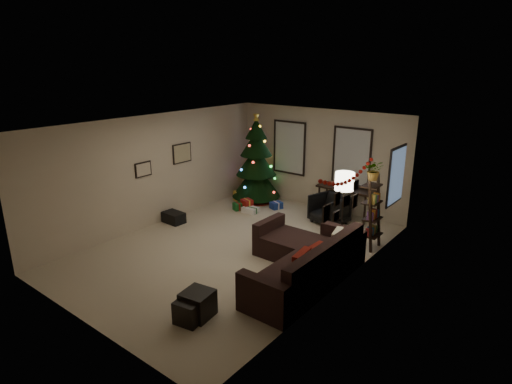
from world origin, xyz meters
TOP-DOWN VIEW (x-y plane):
  - floor at (0.00, 0.00)m, footprint 7.00×7.00m
  - ceiling at (0.00, 0.00)m, footprint 7.00×7.00m
  - wall_back at (0.00, 3.50)m, footprint 5.00×0.00m
  - wall_front at (0.00, -3.50)m, footprint 5.00×0.00m
  - wall_left at (-2.50, 0.00)m, footprint 0.00×7.00m
  - wall_right at (2.50, 0.00)m, footprint 0.00×7.00m
  - window_back_left at (-0.95, 3.47)m, footprint 1.05×0.06m
  - window_back_right at (0.95, 3.47)m, footprint 1.05×0.06m
  - window_right_wall at (2.47, 2.55)m, footprint 0.06×0.90m
  - christmas_tree at (-1.68, 2.89)m, footprint 1.39×1.39m
  - presents at (-1.40, 2.23)m, footprint 1.50×1.01m
  - sofa at (1.82, -0.16)m, footprint 2.00×2.90m
  - pillow_red_a at (2.21, -0.87)m, footprint 0.19×0.50m
  - pillow_red_b at (2.21, -0.42)m, footprint 0.13×0.42m
  - pillow_cream at (2.21, 0.39)m, footprint 0.23×0.46m
  - ottoman_near at (1.19, -2.29)m, footprint 0.52×0.52m
  - ottoman_far at (1.20, -2.48)m, footprint 0.45×0.45m
  - desk at (0.96, 3.22)m, footprint 1.46×0.52m
  - desk_chair at (0.87, 2.57)m, footprint 0.87×0.84m
  - bookshelf at (2.30, 1.83)m, footprint 0.30×0.48m
  - potted_plant at (2.30, 1.67)m, footprint 0.61×0.57m
  - floor_lamp at (1.95, 1.08)m, footprint 0.38×0.38m
  - art_map at (-2.48, 0.83)m, footprint 0.04×0.60m
  - art_abstract at (-2.48, -0.40)m, footprint 0.04×0.45m
  - gallery at (2.48, -0.07)m, footprint 0.03×1.25m
  - garland at (2.45, 0.16)m, footprint 0.08×1.90m
  - stocking_left at (-0.14, 3.58)m, footprint 0.20×0.05m
  - stocking_right at (0.19, 3.61)m, footprint 0.20×0.05m
  - storage_bin at (-2.21, 0.20)m, footprint 0.55×0.38m

SIDE VIEW (x-z plane):
  - floor at x=0.00m, z-range 0.00..0.00m
  - presents at x=-1.40m, z-range -0.03..0.27m
  - storage_bin at x=-2.21m, z-range 0.00..0.27m
  - ottoman_far at x=1.20m, z-range 0.00..0.37m
  - ottoman_near at x=1.19m, z-range 0.00..0.43m
  - sofa at x=1.82m, z-range -0.15..0.74m
  - desk_chair at x=0.87m, z-range 0.00..0.73m
  - pillow_cream at x=2.21m, z-range 0.41..0.85m
  - pillow_red_a at x=2.21m, z-range 0.40..0.88m
  - pillow_red_b at x=2.21m, z-range 0.43..0.85m
  - desk at x=0.96m, z-range 0.30..1.09m
  - bookshelf at x=2.30m, z-range -0.02..1.59m
  - christmas_tree at x=-1.68m, z-range -0.22..2.36m
  - wall_left at x=-2.50m, z-range -2.15..4.85m
  - wall_right at x=2.50m, z-range -2.15..4.85m
  - wall_back at x=0.00m, z-range -1.15..3.85m
  - wall_front at x=0.00m, z-range -1.15..3.85m
  - art_abstract at x=-2.48m, z-range 1.28..1.63m
  - stocking_right at x=0.19m, z-range 1.28..1.64m
  - floor_lamp at x=1.95m, z-range 0.60..2.39m
  - window_right_wall at x=2.47m, z-range 0.85..2.15m
  - stocking_left at x=-0.14m, z-range 1.36..1.72m
  - window_back_left at x=-0.95m, z-range 0.80..2.30m
  - window_back_right at x=0.95m, z-range 0.80..2.30m
  - gallery at x=2.48m, z-range 1.30..1.84m
  - art_map at x=-2.48m, z-range 1.38..1.88m
  - potted_plant at x=2.30m, z-range 1.56..2.10m
  - garland at x=2.45m, z-range 1.87..2.17m
  - ceiling at x=0.00m, z-range 2.70..2.70m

